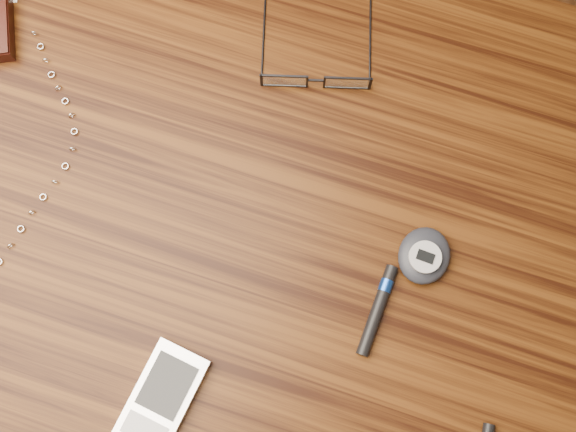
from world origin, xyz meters
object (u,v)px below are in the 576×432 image
at_px(pda_phone, 162,398).
at_px(desk, 231,222).
at_px(eyeglasses, 316,76).
at_px(pedometer, 424,256).

bearing_deg(pda_phone, desk, 92.68).
bearing_deg(desk, pda_phone, -87.32).
distance_m(eyeglasses, pda_phone, 0.38).
bearing_deg(pda_phone, eyeglasses, 83.88).
xyz_separation_m(pda_phone, pedometer, (0.21, 0.22, 0.00)).
xyz_separation_m(eyeglasses, pda_phone, (-0.04, -0.38, -0.00)).
bearing_deg(pda_phone, pedometer, 46.52).
distance_m(pda_phone, pedometer, 0.31).
relative_size(desk, pedometer, 15.51).
distance_m(eyeglasses, pedometer, 0.23).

